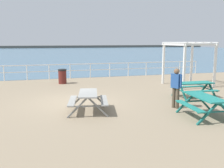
% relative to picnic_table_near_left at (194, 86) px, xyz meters
% --- Properties ---
extents(ground_plane, '(30.00, 24.00, 0.20)m').
position_rel_picnic_table_near_left_xyz_m(ground_plane, '(-5.76, 0.72, -0.68)').
color(ground_plane, gray).
extents(sea_band, '(142.00, 90.00, 0.01)m').
position_rel_picnic_table_near_left_xyz_m(sea_band, '(-5.76, 53.47, -0.58)').
color(sea_band, '#476B84').
rests_on(sea_band, ground).
extents(distant_shoreline, '(142.00, 6.00, 1.80)m').
position_rel_picnic_table_near_left_xyz_m(distant_shoreline, '(-5.76, 96.47, -0.58)').
color(distant_shoreline, '#4C4C47').
rests_on(distant_shoreline, ground).
extents(seaward_railing, '(23.07, 0.07, 1.08)m').
position_rel_picnic_table_near_left_xyz_m(seaward_railing, '(-5.76, 8.47, 0.15)').
color(seaward_railing, white).
rests_on(seaward_railing, ground).
extents(picnic_table_near_left, '(1.87, 1.62, 0.80)m').
position_rel_picnic_table_near_left_xyz_m(picnic_table_near_left, '(0.00, 0.00, 0.00)').
color(picnic_table_near_left, '#1E7A70').
rests_on(picnic_table_near_left, ground).
extents(picnic_table_near_right, '(1.85, 2.07, 0.80)m').
position_rel_picnic_table_near_left_xyz_m(picnic_table_near_right, '(-5.45, -1.03, 0.00)').
color(picnic_table_near_right, gray).
rests_on(picnic_table_near_right, ground).
extents(picnic_table_mid_centre, '(1.67, 1.92, 0.80)m').
position_rel_picnic_table_near_left_xyz_m(picnic_table_mid_centre, '(-1.48, -2.96, 0.00)').
color(picnic_table_mid_centre, '#1E7A70').
rests_on(picnic_table_mid_centre, ground).
extents(visitor, '(0.35, 0.48, 1.66)m').
position_rel_picnic_table_near_left_xyz_m(visitor, '(-1.85, -1.47, 0.36)').
color(visitor, '#4C4233').
rests_on(visitor, ground).
extents(lattice_pergola, '(2.62, 2.74, 2.70)m').
position_rel_picnic_table_near_left_xyz_m(lattice_pergola, '(1.71, 3.29, 1.41)').
color(lattice_pergola, white).
rests_on(lattice_pergola, ground).
extents(litter_bin, '(0.55, 0.55, 0.95)m').
position_rel_picnic_table_near_left_xyz_m(litter_bin, '(-5.78, 6.16, -0.10)').
color(litter_bin, '#591E19').
rests_on(litter_bin, ground).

